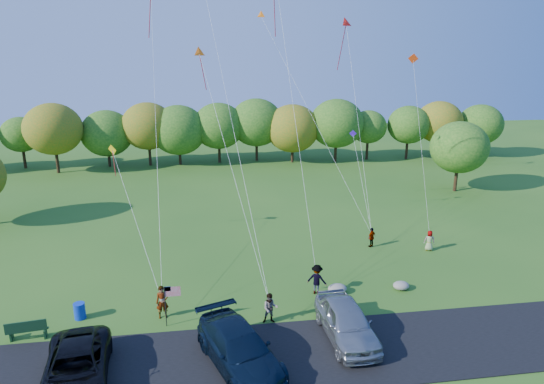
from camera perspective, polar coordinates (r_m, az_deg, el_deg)
The scene contains 16 objects.
ground at distance 28.60m, azimuth -1.86°, elevation -14.33°, with size 140.00×140.00×0.00m, color #2A5A19.
asphalt_lane at distance 25.26m, azimuth -0.75°, elevation -18.89°, with size 44.00×6.00×0.06m, color black.
treeline at distance 61.40m, azimuth -6.91°, elevation 7.08°, with size 75.47×27.67×8.62m.
minivan_dark at distance 24.72m, azimuth -22.08°, elevation -18.66°, with size 2.81×6.10×1.69m, color black.
minivan_navy at distance 24.21m, azimuth -3.85°, elevation -17.92°, with size 2.60×6.40×1.86m, color black.
minivan_silver at distance 26.40m, azimuth 8.75°, elevation -14.82°, with size 2.26×5.62×1.91m, color #92959B.
flyer_a at distance 28.62m, azimuth -12.78°, elevation -12.52°, with size 0.71×0.46×1.94m, color #4C4C59.
flyer_b at distance 27.55m, azimuth -0.20°, elevation -13.51°, with size 0.85×0.66×1.75m, color #4C4C59.
flyer_c at distance 30.57m, azimuth 5.30°, elevation -10.19°, with size 1.24×0.71×1.92m, color #4C4C59.
flyer_d at distance 38.05m, azimuth 11.64°, elevation -5.24°, with size 0.91×0.38×1.55m, color #4C4C59.
flyer_e at distance 38.52m, azimuth 18.03°, elevation -5.46°, with size 0.76×0.50×1.56m, color #4C4C59.
park_bench at distance 29.21m, azimuth -26.88°, elevation -14.23°, with size 2.02×0.62×1.12m.
trash_barrel at distance 30.13m, azimuth -21.69°, elevation -12.87°, with size 0.62×0.62×0.94m, color #0C30BA.
flag_assembly at distance 27.38m, azimuth -11.96°, elevation -11.91°, with size 0.89×0.58×2.40m.
boulder_near at distance 31.04m, azimuth 7.69°, elevation -11.21°, with size 1.19×0.93×0.59m, color gray.
boulder_far at distance 32.26m, azimuth 14.95°, elevation -10.59°, with size 1.02×0.85×0.53m, color gray.
Camera 1 is at (-2.72, -24.40, 14.67)m, focal length 32.00 mm.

